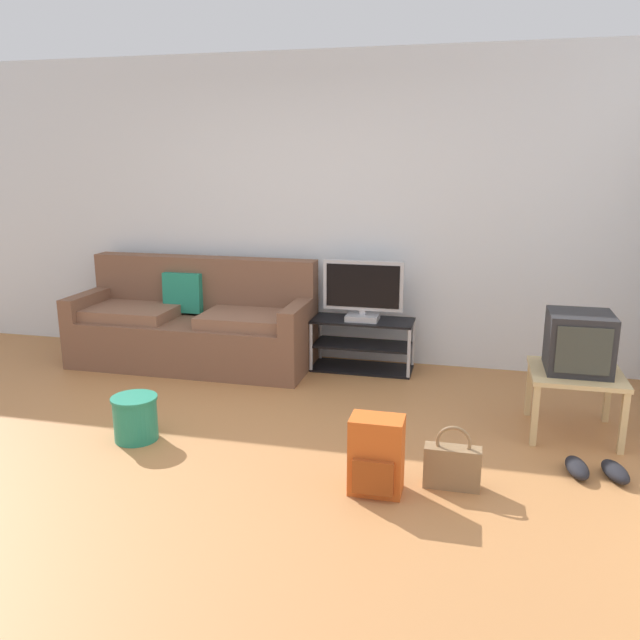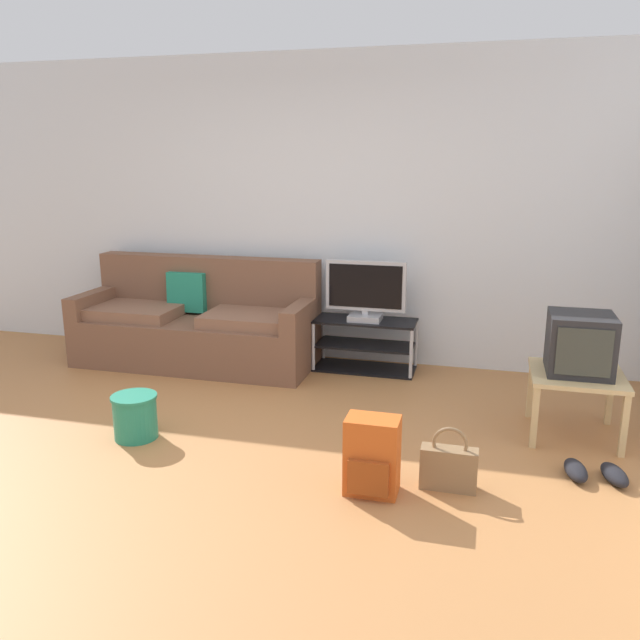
{
  "view_description": "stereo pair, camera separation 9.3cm",
  "coord_description": "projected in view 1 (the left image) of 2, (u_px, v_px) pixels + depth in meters",
  "views": [
    {
      "loc": [
        1.47,
        -3.2,
        1.81
      ],
      "look_at": [
        0.44,
        1.03,
        0.71
      ],
      "focal_mm": 36.04,
      "sensor_mm": 36.0,
      "label": 1
    },
    {
      "loc": [
        1.56,
        -3.18,
        1.81
      ],
      "look_at": [
        0.44,
        1.03,
        0.71
      ],
      "focal_mm": 36.04,
      "sensor_mm": 36.0,
      "label": 2
    }
  ],
  "objects": [
    {
      "name": "ground_plane",
      "position": [
        207.0,
        475.0,
        3.79
      ],
      "size": [
        9.0,
        9.8,
        0.02
      ],
      "primitive_type": "cube",
      "color": "#B27542"
    },
    {
      "name": "wall_back",
      "position": [
        310.0,
        211.0,
        5.77
      ],
      "size": [
        9.0,
        0.1,
        2.7
      ],
      "primitive_type": "cube",
      "color": "silver",
      "rests_on": "ground_plane"
    },
    {
      "name": "couch",
      "position": [
        195.0,
        326.0,
        5.77
      ],
      "size": [
        2.12,
        0.81,
        0.93
      ],
      "color": "brown",
      "rests_on": "ground_plane"
    },
    {
      "name": "tv_stand",
      "position": [
        363.0,
        345.0,
        5.61
      ],
      "size": [
        0.87,
        0.38,
        0.45
      ],
      "color": "black",
      "rests_on": "ground_plane"
    },
    {
      "name": "flat_tv",
      "position": [
        363.0,
        291.0,
        5.47
      ],
      "size": [
        0.69,
        0.22,
        0.52
      ],
      "color": "#B2B2B7",
      "rests_on": "tv_stand"
    },
    {
      "name": "side_table",
      "position": [
        575.0,
        380.0,
        4.26
      ],
      "size": [
        0.59,
        0.59,
        0.44
      ],
      "color": "tan",
      "rests_on": "ground_plane"
    },
    {
      "name": "crt_tv",
      "position": [
        579.0,
        342.0,
        4.21
      ],
      "size": [
        0.4,
        0.41,
        0.39
      ],
      "color": "#232326",
      "rests_on": "side_table"
    },
    {
      "name": "backpack",
      "position": [
        376.0,
        456.0,
        3.53
      ],
      "size": [
        0.29,
        0.27,
        0.44
      ],
      "rotation": [
        0.0,
        0.0,
        -0.1
      ],
      "color": "#CC561E",
      "rests_on": "ground_plane"
    },
    {
      "name": "handbag",
      "position": [
        452.0,
        465.0,
        3.6
      ],
      "size": [
        0.32,
        0.11,
        0.37
      ],
      "rotation": [
        0.0,
        0.0,
        0.1
      ],
      "color": "olive",
      "rests_on": "ground_plane"
    },
    {
      "name": "cleaning_bucket",
      "position": [
        135.0,
        417.0,
        4.21
      ],
      "size": [
        0.3,
        0.3,
        0.3
      ],
      "color": "#238466",
      "rests_on": "ground_plane"
    },
    {
      "name": "sneakers_pair",
      "position": [
        596.0,
        470.0,
        3.74
      ],
      "size": [
        0.38,
        0.29,
        0.09
      ],
      "color": "black",
      "rests_on": "ground_plane"
    }
  ]
}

